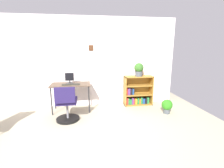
{
  "coord_description": "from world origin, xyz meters",
  "views": [
    {
      "loc": [
        0.09,
        -2.45,
        1.64
      ],
      "look_at": [
        0.65,
        1.21,
        0.8
      ],
      "focal_mm": 26.23,
      "sensor_mm": 36.0,
      "label": 1
    }
  ],
  "objects_px": {
    "desk": "(71,86)",
    "potted_plant_on_shelf": "(139,69)",
    "office_chair": "(67,106)",
    "potted_plant_floor": "(167,106)",
    "keyboard": "(71,84)",
    "monitor": "(70,79)",
    "bookshelf_low": "(137,92)"
  },
  "relations": [
    {
      "from": "monitor",
      "to": "keyboard",
      "type": "relative_size",
      "value": 0.63
    },
    {
      "from": "desk",
      "to": "keyboard",
      "type": "height_order",
      "value": "keyboard"
    },
    {
      "from": "keyboard",
      "to": "potted_plant_on_shelf",
      "type": "bearing_deg",
      "value": 8.82
    },
    {
      "from": "desk",
      "to": "potted_plant_on_shelf",
      "type": "height_order",
      "value": "potted_plant_on_shelf"
    },
    {
      "from": "desk",
      "to": "potted_plant_on_shelf",
      "type": "bearing_deg",
      "value": 5.41
    },
    {
      "from": "potted_plant_on_shelf",
      "to": "desk",
      "type": "bearing_deg",
      "value": -174.59
    },
    {
      "from": "bookshelf_low",
      "to": "monitor",
      "type": "bearing_deg",
      "value": -174.51
    },
    {
      "from": "keyboard",
      "to": "desk",
      "type": "bearing_deg",
      "value": 101.63
    },
    {
      "from": "desk",
      "to": "potted_plant_on_shelf",
      "type": "relative_size",
      "value": 2.67
    },
    {
      "from": "monitor",
      "to": "keyboard",
      "type": "bearing_deg",
      "value": -74.02
    },
    {
      "from": "monitor",
      "to": "keyboard",
      "type": "height_order",
      "value": "monitor"
    },
    {
      "from": "bookshelf_low",
      "to": "potted_plant_floor",
      "type": "bearing_deg",
      "value": -55.01
    },
    {
      "from": "potted_plant_on_shelf",
      "to": "potted_plant_floor",
      "type": "relative_size",
      "value": 1.02
    },
    {
      "from": "desk",
      "to": "keyboard",
      "type": "xyz_separation_m",
      "value": [
        0.02,
        -0.11,
        0.07
      ]
    },
    {
      "from": "keyboard",
      "to": "potted_plant_floor",
      "type": "bearing_deg",
      "value": -10.67
    },
    {
      "from": "keyboard",
      "to": "bookshelf_low",
      "type": "xyz_separation_m",
      "value": [
        1.81,
        0.33,
        -0.37
      ]
    },
    {
      "from": "keyboard",
      "to": "potted_plant_on_shelf",
      "type": "relative_size",
      "value": 1.19
    },
    {
      "from": "potted_plant_floor",
      "to": "desk",
      "type": "bearing_deg",
      "value": 166.93
    },
    {
      "from": "office_chair",
      "to": "potted_plant_on_shelf",
      "type": "bearing_deg",
      "value": 23.06
    },
    {
      "from": "monitor",
      "to": "bookshelf_low",
      "type": "height_order",
      "value": "monitor"
    },
    {
      "from": "potted_plant_on_shelf",
      "to": "potted_plant_floor",
      "type": "distance_m",
      "value": 1.23
    },
    {
      "from": "potted_plant_on_shelf",
      "to": "potted_plant_floor",
      "type": "height_order",
      "value": "potted_plant_on_shelf"
    },
    {
      "from": "office_chair",
      "to": "desk",
      "type": "bearing_deg",
      "value": 86.02
    },
    {
      "from": "desk",
      "to": "potted_plant_floor",
      "type": "distance_m",
      "value": 2.49
    },
    {
      "from": "keyboard",
      "to": "office_chair",
      "type": "xyz_separation_m",
      "value": [
        -0.07,
        -0.52,
        -0.38
      ]
    },
    {
      "from": "monitor",
      "to": "office_chair",
      "type": "distance_m",
      "value": 0.84
    },
    {
      "from": "monitor",
      "to": "keyboard",
      "type": "xyz_separation_m",
      "value": [
        0.04,
        -0.16,
        -0.12
      ]
    },
    {
      "from": "desk",
      "to": "bookshelf_low",
      "type": "height_order",
      "value": "bookshelf_low"
    },
    {
      "from": "keyboard",
      "to": "potted_plant_floor",
      "type": "height_order",
      "value": "keyboard"
    },
    {
      "from": "monitor",
      "to": "potted_plant_on_shelf",
      "type": "bearing_deg",
      "value": 3.9
    },
    {
      "from": "office_chair",
      "to": "potted_plant_floor",
      "type": "height_order",
      "value": "office_chair"
    },
    {
      "from": "desk",
      "to": "monitor",
      "type": "height_order",
      "value": "monitor"
    }
  ]
}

